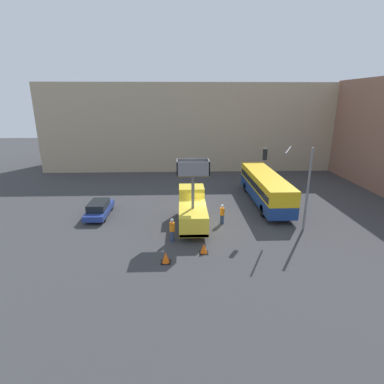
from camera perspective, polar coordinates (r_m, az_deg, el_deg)
name	(u,v)px	position (r m, az deg, el deg)	size (l,w,h in m)	color
ground_plane	(204,223)	(26.19, 2.28, -5.84)	(120.00, 120.00, 0.00)	#38383A
building_backdrop_far	(193,126)	(48.15, 0.22, 12.52)	(44.00, 10.00, 12.46)	tan
utility_truck	(192,208)	(25.18, 0.06, -3.09)	(2.47, 6.54, 5.86)	yellow
city_bus	(265,186)	(31.41, 13.74, 1.12)	(2.58, 12.04, 3.00)	navy
traffic_light_pole	(293,175)	(25.08, 18.72, 3.15)	(3.48, 3.23, 6.76)	slate
road_worker_near_truck	(172,230)	(22.56, -3.80, -7.22)	(0.38, 0.38, 1.87)	navy
road_worker_directing	(222,214)	(25.76, 5.77, -4.22)	(0.38, 0.38, 1.76)	navy
traffic_cone_near_truck	(204,249)	(21.20, 2.25, -10.73)	(0.62, 0.62, 0.71)	black
traffic_cone_mid_road	(166,258)	(20.13, -5.03, -12.37)	(0.65, 0.65, 0.74)	black
parked_car_curbside	(99,209)	(28.63, -17.28, -3.03)	(1.75, 4.67, 1.41)	navy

